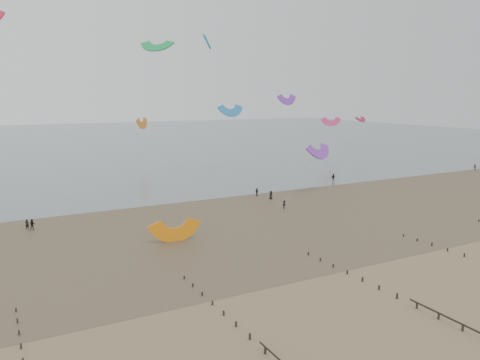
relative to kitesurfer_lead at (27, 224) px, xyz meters
name	(u,v)px	position (x,y,z in m)	size (l,w,h in m)	color
ground	(344,293)	(28.74, -43.64, -0.86)	(500.00, 500.00, 0.00)	brown
sea_and_shore	(191,223)	(24.67, -9.23, -0.85)	(500.00, 665.00, 0.03)	#475654
kitesurfer_lead	(27,224)	(0.00, 0.00, 0.00)	(0.62, 0.41, 1.71)	black
kitesurfers	(283,191)	(51.59, 3.35, 0.02)	(131.54, 20.00, 1.83)	black
grounded_kite	(175,241)	(18.95, -17.35, -0.86)	(6.63, 3.47, 5.05)	orange
kites_airborne	(65,98)	(13.79, 48.35, 19.90)	(250.52, 111.98, 42.17)	#277AB6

